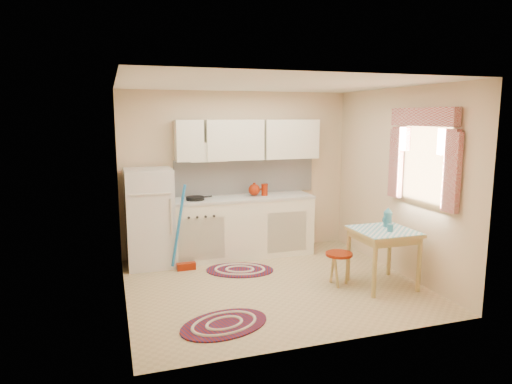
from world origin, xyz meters
TOP-DOWN VIEW (x-y plane):
  - room_shell at (0.16, 0.24)m, footprint 3.64×3.60m
  - fridge at (-1.40, 1.25)m, footprint 0.65×0.60m
  - broom at (-0.95, 0.90)m, footprint 0.28×0.12m
  - base_cabinets at (-0.07, 1.30)m, footprint 2.25×0.60m
  - countertop at (-0.07, 1.30)m, footprint 2.27×0.62m
  - frying_pan at (-0.74, 1.25)m, footprint 0.33×0.33m
  - red_kettle at (0.17, 1.30)m, footprint 0.22×0.20m
  - red_canister at (0.34, 1.30)m, footprint 0.13×0.13m
  - table at (1.31, -0.45)m, footprint 0.72×0.72m
  - stool at (0.80, -0.26)m, footprint 0.43×0.43m
  - coffee_pot at (1.44, -0.33)m, footprint 0.16×0.15m
  - mug at (1.33, -0.55)m, footprint 0.07×0.07m
  - rug_center at (-0.25, 0.64)m, footprint 1.09×0.89m
  - rug_left at (-0.86, -0.93)m, footprint 1.11×0.90m

SIDE VIEW (x-z plane):
  - rug_center at x=-0.25m, z-range 0.00..0.02m
  - rug_left at x=-0.86m, z-range 0.00..0.02m
  - stool at x=0.80m, z-range 0.00..0.42m
  - table at x=1.31m, z-range 0.00..0.72m
  - base_cabinets at x=-0.07m, z-range 0.00..0.88m
  - broom at x=-0.95m, z-range 0.00..1.20m
  - fridge at x=-1.40m, z-range 0.00..1.40m
  - mug at x=1.33m, z-range 0.72..0.82m
  - coffee_pot at x=1.44m, z-range 0.72..0.98m
  - countertop at x=-0.07m, z-range 0.88..0.92m
  - frying_pan at x=-0.74m, z-range 0.92..0.97m
  - red_canister at x=0.34m, z-range 0.92..1.08m
  - red_kettle at x=0.17m, z-range 0.92..1.12m
  - room_shell at x=0.16m, z-range 0.34..2.86m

